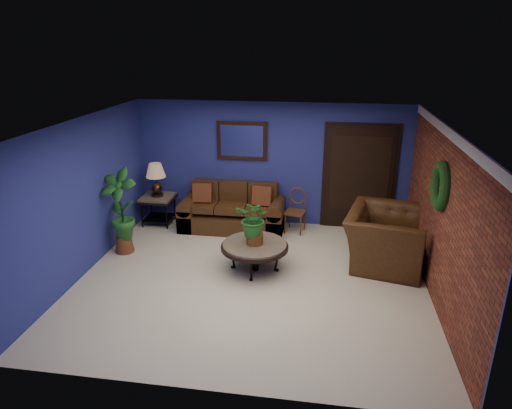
% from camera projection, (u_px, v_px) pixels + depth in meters
% --- Properties ---
extents(floor, '(5.50, 5.50, 0.00)m').
position_uv_depth(floor, '(252.00, 280.00, 7.34)').
color(floor, beige).
rests_on(floor, ground).
extents(wall_back, '(5.50, 0.04, 2.50)m').
position_uv_depth(wall_back, '(272.00, 164.00, 9.22)').
color(wall_back, navy).
rests_on(wall_back, ground).
extents(wall_left, '(0.04, 5.00, 2.50)m').
position_uv_depth(wall_left, '(82.00, 198.00, 7.30)').
color(wall_left, navy).
rests_on(wall_left, ground).
extents(wall_right_brick, '(0.04, 5.00, 2.50)m').
position_uv_depth(wall_right_brick, '(441.00, 217.00, 6.51)').
color(wall_right_brick, brown).
rests_on(wall_right_brick, ground).
extents(ceiling, '(5.50, 5.00, 0.02)m').
position_uv_depth(ceiling, '(251.00, 125.00, 6.47)').
color(ceiling, white).
rests_on(ceiling, wall_back).
extents(crown_molding, '(0.03, 5.00, 0.14)m').
position_uv_depth(crown_molding, '(451.00, 135.00, 6.11)').
color(crown_molding, white).
rests_on(crown_molding, wall_right_brick).
extents(wall_mirror, '(1.02, 0.06, 0.77)m').
position_uv_depth(wall_mirror, '(242.00, 141.00, 9.11)').
color(wall_mirror, '#412516').
rests_on(wall_mirror, wall_back).
extents(closet_door, '(1.44, 0.06, 2.18)m').
position_uv_depth(closet_door, '(359.00, 178.00, 9.01)').
color(closet_door, black).
rests_on(closet_door, wall_back).
extents(wreath, '(0.16, 0.72, 0.72)m').
position_uv_depth(wreath, '(441.00, 186.00, 6.41)').
color(wreath, black).
rests_on(wreath, wall_right_brick).
extents(sofa, '(2.07, 0.89, 0.93)m').
position_uv_depth(sofa, '(233.00, 213.00, 9.26)').
color(sofa, '#422712').
rests_on(sofa, ground).
extents(coffee_table, '(1.12, 1.12, 0.48)m').
position_uv_depth(coffee_table, '(255.00, 247.00, 7.51)').
color(coffee_table, '#544E49').
rests_on(coffee_table, ground).
extents(end_table, '(0.66, 0.66, 0.60)m').
position_uv_depth(end_table, '(158.00, 202.00, 9.41)').
color(end_table, '#544E49').
rests_on(end_table, ground).
extents(table_lamp, '(0.40, 0.40, 0.66)m').
position_uv_depth(table_lamp, '(156.00, 176.00, 9.21)').
color(table_lamp, '#412516').
rests_on(table_lamp, end_table).
extents(side_chair, '(0.44, 0.44, 0.88)m').
position_uv_depth(side_chair, '(296.00, 207.00, 9.05)').
color(side_chair, '#502E16').
rests_on(side_chair, ground).
extents(armchair, '(1.55, 1.69, 0.94)m').
position_uv_depth(armchair, '(386.00, 238.00, 7.72)').
color(armchair, '#422712').
rests_on(armchair, ground).
extents(coffee_plant, '(0.70, 0.65, 0.76)m').
position_uv_depth(coffee_plant, '(255.00, 220.00, 7.35)').
color(coffee_plant, brown).
rests_on(coffee_plant, coffee_table).
extents(floor_plant, '(0.40, 0.34, 0.78)m').
position_uv_depth(floor_plant, '(399.00, 246.00, 7.58)').
color(floor_plant, brown).
rests_on(floor_plant, ground).
extents(tall_plant, '(0.77, 0.61, 1.55)m').
position_uv_depth(tall_plant, '(121.00, 208.00, 8.02)').
color(tall_plant, brown).
rests_on(tall_plant, ground).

